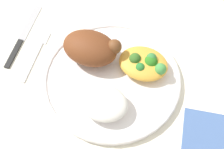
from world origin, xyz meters
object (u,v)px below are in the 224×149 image
mac_cheese_with_broccoli (144,63)px  roasted_chicken (91,48)px  rice_pile (103,103)px  knife (21,40)px  napkin (204,141)px  plate (112,79)px  fork (37,53)px

mac_cheese_with_broccoli → roasted_chicken: bearing=-174.6°
rice_pile → knife: rice_pile is taller
napkin → roasted_chicken: bearing=159.6°
plate → napkin: plate is taller
rice_pile → fork: 0.21m
plate → napkin: 0.22m
napkin → plate: bearing=162.6°
mac_cheese_with_broccoli → napkin: 0.20m
mac_cheese_with_broccoli → knife: mac_cheese_with_broccoli is taller
plate → fork: bearing=177.2°
rice_pile → fork: (-0.19, 0.08, -0.03)m
mac_cheese_with_broccoli → fork: bearing=-171.4°
knife → roasted_chicken: bearing=2.2°
roasted_chicken → fork: (-0.13, -0.03, -0.04)m
mac_cheese_with_broccoli → plate: bearing=-140.7°
plate → knife: bearing=173.2°
roasted_chicken → fork: 0.14m
rice_pile → mac_cheese_with_broccoli: size_ratio=0.94×
plate → knife: (-0.24, 0.03, -0.01)m
rice_pile → mac_cheese_with_broccoli: bearing=67.3°
roasted_chicken → fork: roasted_chicken is taller
fork → napkin: (0.40, -0.08, -0.00)m
roasted_chicken → rice_pile: (0.07, -0.11, -0.01)m
plate → roasted_chicken: size_ratio=2.33×
mac_cheese_with_broccoli → fork: size_ratio=0.74×
plate → mac_cheese_with_broccoli: size_ratio=2.78×
plate → rice_pile: (0.01, -0.07, 0.03)m
fork → napkin: fork is taller
plate → knife: 0.24m
rice_pile → plate: bearing=95.7°
napkin → rice_pile: bearing=-179.1°
rice_pile → knife: bearing=158.0°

